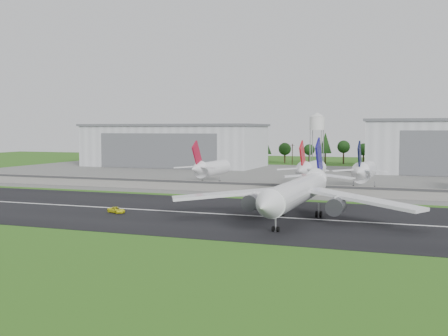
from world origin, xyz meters
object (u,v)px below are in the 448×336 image
at_px(parked_jet_red_b, 310,170).
at_px(parked_jet_navy, 364,171).
at_px(ground_vehicle, 117,210).
at_px(main_airliner, 296,198).
at_px(parked_jet_red_a, 209,168).

xyz_separation_m(parked_jet_red_b, parked_jet_navy, (18.26, 0.00, 0.01)).
bearing_deg(ground_vehicle, main_airliner, -56.24).
height_order(ground_vehicle, parked_jet_red_a, parked_jet_red_a).
height_order(main_airliner, parked_jet_navy, main_airliner).
height_order(parked_jet_red_a, parked_jet_navy, parked_jet_navy).
height_order(parked_jet_red_a, parked_jet_red_b, parked_jet_red_b).
bearing_deg(parked_jet_red_b, main_airliner, -80.79).
height_order(parked_jet_red_b, parked_jet_navy, parked_jet_navy).
height_order(main_airliner, parked_jet_red_b, main_airliner).
distance_m(main_airliner, parked_jet_navy, 67.45).
bearing_deg(parked_jet_red_a, parked_jet_navy, 0.05).
xyz_separation_m(ground_vehicle, parked_jet_red_b, (32.24, 73.68, 5.53)).
relative_size(main_airliner, ground_vehicle, 11.43).
distance_m(ground_vehicle, parked_jet_red_a, 74.00).
relative_size(parked_jet_red_b, parked_jet_navy, 1.00).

